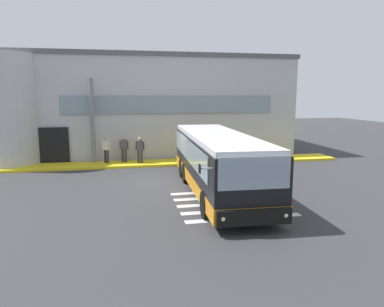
{
  "coord_description": "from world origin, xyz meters",
  "views": [
    {
      "loc": [
        -2.24,
        -17.63,
        4.43
      ],
      "look_at": [
        1.17,
        -0.39,
        1.5
      ],
      "focal_mm": 32.91,
      "sensor_mm": 36.0,
      "label": 1
    }
  ],
  "objects_px": {
    "passenger_near_column": "(106,149)",
    "passenger_at_curb_edge": "(140,149)",
    "passenger_by_doorway": "(124,147)",
    "bus_main_foreground": "(217,164)",
    "entry_support_column": "(92,121)",
    "safety_bollard_yellow": "(197,159)"
  },
  "relations": [
    {
      "from": "passenger_by_doorway",
      "to": "safety_bollard_yellow",
      "type": "relative_size",
      "value": 1.86
    },
    {
      "from": "entry_support_column",
      "to": "passenger_by_doorway",
      "type": "distance_m",
      "value": 2.57
    },
    {
      "from": "passenger_near_column",
      "to": "passenger_at_curb_edge",
      "type": "distance_m",
      "value": 2.14
    },
    {
      "from": "bus_main_foreground",
      "to": "safety_bollard_yellow",
      "type": "xyz_separation_m",
      "value": [
        0.33,
        6.01,
        -0.88
      ]
    },
    {
      "from": "entry_support_column",
      "to": "safety_bollard_yellow",
      "type": "relative_size",
      "value": 5.92
    },
    {
      "from": "passenger_near_column",
      "to": "passenger_at_curb_edge",
      "type": "bearing_deg",
      "value": -11.73
    },
    {
      "from": "entry_support_column",
      "to": "passenger_near_column",
      "type": "distance_m",
      "value": 1.95
    },
    {
      "from": "bus_main_foreground",
      "to": "passenger_by_doorway",
      "type": "height_order",
      "value": "bus_main_foreground"
    },
    {
      "from": "passenger_near_column",
      "to": "passenger_by_doorway",
      "type": "xyz_separation_m",
      "value": [
        1.12,
        0.22,
        0.03
      ]
    },
    {
      "from": "passenger_near_column",
      "to": "passenger_at_curb_edge",
      "type": "xyz_separation_m",
      "value": [
        2.1,
        -0.44,
        0.0
      ]
    },
    {
      "from": "entry_support_column",
      "to": "passenger_near_column",
      "type": "height_order",
      "value": "entry_support_column"
    },
    {
      "from": "passenger_near_column",
      "to": "safety_bollard_yellow",
      "type": "relative_size",
      "value": 1.86
    },
    {
      "from": "entry_support_column",
      "to": "passenger_at_curb_edge",
      "type": "xyz_separation_m",
      "value": [
        2.9,
        -0.83,
        -1.73
      ]
    },
    {
      "from": "entry_support_column",
      "to": "passenger_by_doorway",
      "type": "bearing_deg",
      "value": -5.07
    },
    {
      "from": "passenger_near_column",
      "to": "passenger_by_doorway",
      "type": "height_order",
      "value": "same"
    },
    {
      "from": "passenger_at_curb_edge",
      "to": "safety_bollard_yellow",
      "type": "relative_size",
      "value": 1.86
    },
    {
      "from": "passenger_by_doorway",
      "to": "passenger_at_curb_edge",
      "type": "bearing_deg",
      "value": -33.95
    },
    {
      "from": "passenger_at_curb_edge",
      "to": "safety_bollard_yellow",
      "type": "distance_m",
      "value": 3.68
    },
    {
      "from": "entry_support_column",
      "to": "bus_main_foreground",
      "type": "xyz_separation_m",
      "value": [
        6.06,
        -7.81,
        -1.48
      ]
    },
    {
      "from": "passenger_at_curb_edge",
      "to": "safety_bollard_yellow",
      "type": "bearing_deg",
      "value": -15.56
    },
    {
      "from": "passenger_by_doorway",
      "to": "safety_bollard_yellow",
      "type": "height_order",
      "value": "passenger_by_doorway"
    },
    {
      "from": "bus_main_foreground",
      "to": "safety_bollard_yellow",
      "type": "relative_size",
      "value": 11.81
    }
  ]
}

